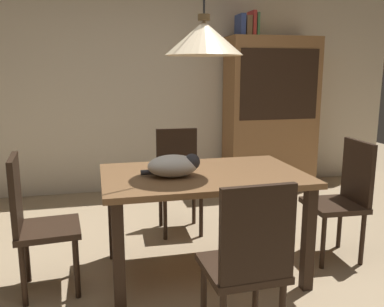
# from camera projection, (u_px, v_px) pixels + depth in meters

# --- Properties ---
(ground) EXTENTS (10.00, 10.00, 0.00)m
(ground) POSITION_uv_depth(u_px,v_px,m) (208.00, 298.00, 2.65)
(ground) COLOR tan
(back_wall) EXTENTS (6.40, 0.10, 2.90)m
(back_wall) POSITION_uv_depth(u_px,v_px,m) (150.00, 71.00, 4.89)
(back_wall) COLOR beige
(back_wall) RESTS_ON ground
(dining_table) EXTENTS (1.40, 0.90, 0.75)m
(dining_table) POSITION_uv_depth(u_px,v_px,m) (203.00, 187.00, 2.87)
(dining_table) COLOR brown
(dining_table) RESTS_ON ground
(chair_far_back) EXTENTS (0.41, 0.41, 0.93)m
(chair_far_back) POSITION_uv_depth(u_px,v_px,m) (179.00, 175.00, 3.73)
(chair_far_back) COLOR black
(chair_far_back) RESTS_ON ground
(chair_near_front) EXTENTS (0.41, 0.41, 0.93)m
(chair_near_front) POSITION_uv_depth(u_px,v_px,m) (248.00, 260.00, 2.06)
(chair_near_front) COLOR black
(chair_near_front) RESTS_ON ground
(chair_left_side) EXTENTS (0.43, 0.43, 0.93)m
(chair_left_side) POSITION_uv_depth(u_px,v_px,m) (35.00, 219.00, 2.63)
(chair_left_side) COLOR black
(chair_left_side) RESTS_ON ground
(chair_right_side) EXTENTS (0.42, 0.42, 0.93)m
(chair_right_side) POSITION_uv_depth(u_px,v_px,m) (344.00, 195.00, 3.15)
(chair_right_side) COLOR black
(chair_right_side) RESTS_ON ground
(cat_sleeping) EXTENTS (0.39, 0.24, 0.16)m
(cat_sleeping) POSITION_uv_depth(u_px,v_px,m) (174.00, 166.00, 2.73)
(cat_sleeping) COLOR silver
(cat_sleeping) RESTS_ON dining_table
(pendant_lamp) EXTENTS (0.52, 0.52, 1.30)m
(pendant_lamp) POSITION_uv_depth(u_px,v_px,m) (204.00, 38.00, 2.66)
(pendant_lamp) COLOR beige
(hutch_bookcase) EXTENTS (1.12, 0.45, 1.85)m
(hutch_bookcase) POSITION_uv_depth(u_px,v_px,m) (270.00, 117.00, 5.01)
(hutch_bookcase) COLOR olive
(hutch_bookcase) RESTS_ON ground
(book_blue_wide) EXTENTS (0.06, 0.24, 0.24)m
(book_blue_wide) POSITION_uv_depth(u_px,v_px,m) (240.00, 25.00, 4.70)
(book_blue_wide) COLOR #384C93
(book_blue_wide) RESTS_ON hutch_bookcase
(book_brown_thick) EXTENTS (0.06, 0.24, 0.22)m
(book_brown_thick) POSITION_uv_depth(u_px,v_px,m) (246.00, 26.00, 4.72)
(book_brown_thick) COLOR brown
(book_brown_thick) RESTS_ON hutch_bookcase
(book_red_tall) EXTENTS (0.04, 0.22, 0.28)m
(book_red_tall) POSITION_uv_depth(u_px,v_px,m) (252.00, 24.00, 4.73)
(book_red_tall) COLOR #B73833
(book_red_tall) RESTS_ON hutch_bookcase
(book_green_slim) EXTENTS (0.03, 0.20, 0.26)m
(book_green_slim) POSITION_uv_depth(u_px,v_px,m) (256.00, 25.00, 4.74)
(book_green_slim) COLOR #427A4C
(book_green_slim) RESTS_ON hutch_bookcase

